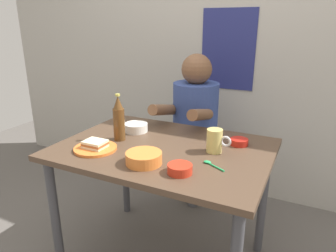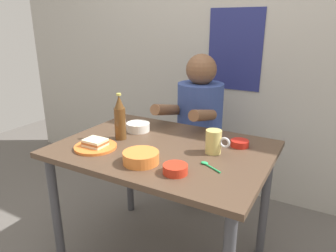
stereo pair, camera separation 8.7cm
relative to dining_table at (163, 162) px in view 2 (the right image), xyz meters
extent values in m
cube|color=#ADA89E|center=(0.00, 1.05, 0.65)|extent=(4.40, 0.08, 2.60)
cube|color=navy|center=(0.04, 1.01, 0.52)|extent=(0.41, 0.01, 0.60)
cube|color=#4C3828|center=(0.00, 0.00, 0.08)|extent=(1.10, 0.80, 0.03)
cylinder|color=#3F3F44|center=(-0.49, -0.34, -0.29)|extent=(0.05, 0.05, 0.71)
cylinder|color=#3F3F44|center=(-0.49, 0.34, -0.29)|extent=(0.05, 0.05, 0.71)
cylinder|color=#3F3F44|center=(0.49, 0.34, -0.29)|extent=(0.05, 0.05, 0.71)
cylinder|color=#4C4C51|center=(-0.07, 0.63, -0.44)|extent=(0.08, 0.08, 0.41)
cylinder|color=brown|center=(-0.07, 0.63, -0.22)|extent=(0.34, 0.34, 0.04)
cylinder|color=#33478C|center=(-0.07, 0.63, 0.06)|extent=(0.32, 0.32, 0.52)
sphere|color=brown|center=(-0.07, 0.63, 0.42)|extent=(0.21, 0.21, 0.21)
cylinder|color=brown|center=(-0.20, 0.38, 0.18)|extent=(0.07, 0.31, 0.14)
cylinder|color=brown|center=(0.06, 0.38, 0.18)|extent=(0.07, 0.31, 0.14)
cylinder|color=orange|center=(-0.30, -0.19, 0.10)|extent=(0.22, 0.22, 0.01)
cube|color=beige|center=(-0.30, -0.19, 0.11)|extent=(0.11, 0.09, 0.01)
cube|color=#9E592D|center=(-0.30, -0.19, 0.13)|extent=(0.11, 0.09, 0.01)
cube|color=beige|center=(-0.30, -0.19, 0.14)|extent=(0.11, 0.09, 0.01)
cylinder|color=#D1BC66|center=(0.26, 0.05, 0.15)|extent=(0.08, 0.08, 0.12)
torus|color=silver|center=(0.32, 0.05, 0.16)|extent=(0.06, 0.01, 0.06)
cylinder|color=#593819|center=(-0.27, -0.02, 0.18)|extent=(0.06, 0.06, 0.18)
cone|color=#593819|center=(-0.27, -0.02, 0.31)|extent=(0.05, 0.05, 0.07)
cylinder|color=#BFB74C|center=(-0.27, -0.02, 0.35)|extent=(0.03, 0.03, 0.01)
cylinder|color=red|center=(0.20, -0.24, 0.11)|extent=(0.11, 0.11, 0.04)
cylinder|color=#A33521|center=(0.20, -0.24, 0.12)|extent=(0.09, 0.09, 0.02)
cylinder|color=orange|center=(0.01, -0.23, 0.12)|extent=(0.17, 0.17, 0.05)
cylinder|color=#B25B2D|center=(0.01, -0.23, 0.13)|extent=(0.14, 0.14, 0.02)
cylinder|color=silver|center=(-0.26, 0.14, 0.12)|extent=(0.14, 0.14, 0.05)
cylinder|color=tan|center=(-0.26, 0.14, 0.13)|extent=(0.11, 0.11, 0.02)
cylinder|color=#B21E14|center=(0.35, 0.20, 0.11)|extent=(0.10, 0.10, 0.03)
cylinder|color=maroon|center=(0.35, 0.20, 0.12)|extent=(0.08, 0.08, 0.02)
cylinder|color=#26A559|center=(0.32, -0.12, 0.10)|extent=(0.10, 0.06, 0.01)
ellipsoid|color=#26A559|center=(0.27, -0.09, 0.10)|extent=(0.04, 0.02, 0.01)
camera|label=1|loc=(0.68, -1.35, 0.71)|focal=32.89mm
camera|label=2|loc=(0.76, -1.31, 0.71)|focal=32.89mm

